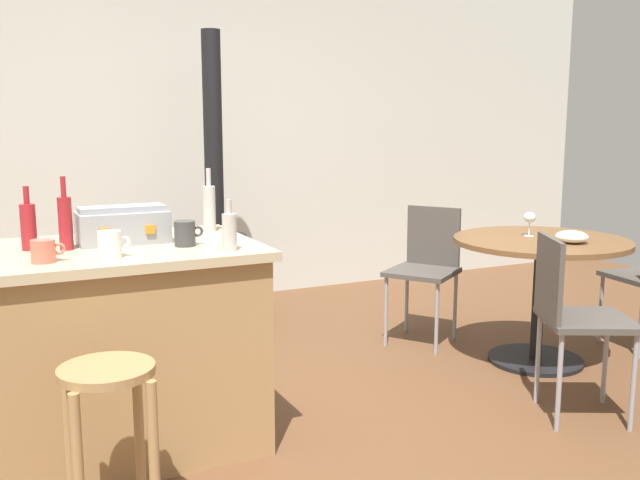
{
  "coord_description": "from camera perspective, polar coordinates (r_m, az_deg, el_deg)",
  "views": [
    {
      "loc": [
        -1.34,
        -2.75,
        1.43
      ],
      "look_at": [
        0.2,
        0.46,
        0.82
      ],
      "focal_mm": 39.86,
      "sensor_mm": 36.0,
      "label": 1
    }
  ],
  "objects": [
    {
      "name": "bottle_2",
      "position": [
        2.93,
        -7.3,
        0.73
      ],
      "size": [
        0.06,
        0.06,
        0.21
      ],
      "color": "#B7B2AD",
      "rests_on": "kitchen_island"
    },
    {
      "name": "folding_chair_left",
      "position": [
        4.63,
        8.52,
        -1.84
      ],
      "size": [
        0.56,
        0.56,
        0.87
      ],
      "color": "#47423D",
      "rests_on": "ground_plane"
    },
    {
      "name": "dining_table",
      "position": [
        4.35,
        17.24,
        -2.17
      ],
      "size": [
        1.01,
        1.01,
        0.75
      ],
      "color": "black",
      "rests_on": "ground_plane"
    },
    {
      "name": "bottle_1",
      "position": [
        3.11,
        -19.77,
        1.4
      ],
      "size": [
        0.06,
        0.06,
        0.3
      ],
      "color": "maroon",
      "rests_on": "kitchen_island"
    },
    {
      "name": "ground_plane",
      "position": [
        3.38,
        0.27,
        -15.4
      ],
      "size": [
        8.8,
        8.8,
        0.0
      ],
      "primitive_type": "plane",
      "color": "brown"
    },
    {
      "name": "bottle_0",
      "position": [
        3.45,
        -8.89,
        2.62
      ],
      "size": [
        0.06,
        0.06,
        0.3
      ],
      "color": "#B7B2AD",
      "rests_on": "kitchen_island"
    },
    {
      "name": "wine_glass",
      "position": [
        4.38,
        16.49,
        1.68
      ],
      "size": [
        0.07,
        0.07,
        0.14
      ],
      "color": "silver",
      "rests_on": "dining_table"
    },
    {
      "name": "toolbox",
      "position": [
        3.22,
        -15.57,
        1.14
      ],
      "size": [
        0.38,
        0.23,
        0.16
      ],
      "color": "gray",
      "rests_on": "kitchen_island"
    },
    {
      "name": "cup_2",
      "position": [
        2.87,
        -21.3,
        -0.83
      ],
      "size": [
        0.13,
        0.09,
        0.09
      ],
      "color": "#DB6651",
      "rests_on": "kitchen_island"
    },
    {
      "name": "bottle_3",
      "position": [
        3.16,
        -22.37,
        1.08
      ],
      "size": [
        0.06,
        0.06,
        0.26
      ],
      "color": "maroon",
      "rests_on": "kitchen_island"
    },
    {
      "name": "back_wall",
      "position": [
        5.62,
        -12.05,
        8.65
      ],
      "size": [
        8.0,
        0.1,
        2.7
      ],
      "primitive_type": "cube",
      "color": "beige",
      "rests_on": "ground_plane"
    },
    {
      "name": "kitchen_island",
      "position": [
        3.23,
        -17.75,
        -8.45
      ],
      "size": [
        1.41,
        0.85,
        0.9
      ],
      "color": "#A37A4C",
      "rests_on": "ground_plane"
    },
    {
      "name": "cup_1",
      "position": [
        3.08,
        -10.77,
        0.52
      ],
      "size": [
        0.13,
        0.09,
        0.11
      ],
      "color": "#383838",
      "rests_on": "kitchen_island"
    },
    {
      "name": "cup_4",
      "position": [
        2.88,
        -16.51,
        -0.34
      ],
      "size": [
        0.13,
        0.09,
        0.11
      ],
      "color": "white",
      "rests_on": "kitchen_island"
    },
    {
      "name": "wooden_stool",
      "position": [
        2.55,
        -16.6,
        -13.32
      ],
      "size": [
        0.32,
        0.32,
        0.62
      ],
      "color": "#A37A4C",
      "rests_on": "ground_plane"
    },
    {
      "name": "folding_chair_near",
      "position": [
        3.61,
        19.61,
        -5.37
      ],
      "size": [
        0.54,
        0.54,
        0.88
      ],
      "color": "#47423D",
      "rests_on": "ground_plane"
    },
    {
      "name": "serving_bowl",
      "position": [
        4.22,
        19.57,
        0.25
      ],
      "size": [
        0.18,
        0.18,
        0.07
      ],
      "primitive_type": "ellipsoid",
      "color": "white",
      "rests_on": "dining_table"
    },
    {
      "name": "wood_stove",
      "position": [
        5.08,
        -8.34,
        -1.12
      ],
      "size": [
        0.44,
        0.45,
        2.03
      ],
      "color": "black",
      "rests_on": "ground_plane"
    }
  ]
}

